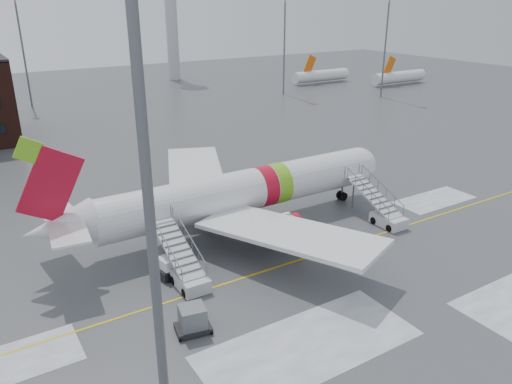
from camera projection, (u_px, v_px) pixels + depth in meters
ground at (293, 255)px, 41.76m from camera, size 260.00×260.00×0.00m
airliner at (236, 193)px, 45.61m from camera, size 35.03×32.97×11.18m
airstair_fwd at (383, 212)px, 47.36m from camera, size 2.05×7.70×3.48m
airstair_aft at (186, 270)px, 37.32m from camera, size 2.05×7.70×3.48m
pushback_tug at (173, 266)px, 38.54m from camera, size 3.05×2.50×1.62m
uld_container at (193, 320)px, 31.89m from camera, size 2.49×2.00×1.82m
light_mast_near at (146, 168)px, 18.98m from camera, size 1.20×1.20×27.28m
control_tower at (170, 4)px, 124.89m from camera, size 6.40×6.40×30.00m
light_mast_far_ne at (285, 29)px, 106.44m from camera, size 1.20×1.20×24.25m
light_mast_far_n at (20, 33)px, 94.57m from camera, size 1.20×1.20×24.25m
light_mast_far_e at (387, 30)px, 103.21m from camera, size 1.20×1.20×24.25m
distant_aircraft at (347, 85)px, 123.12m from camera, size 35.00×18.00×8.00m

